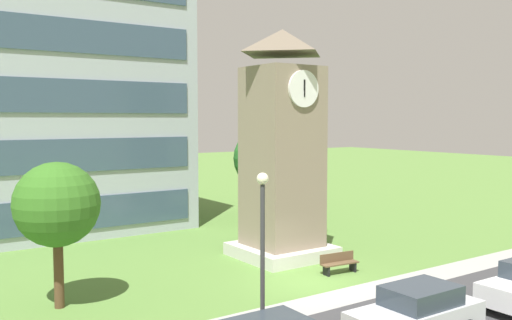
{
  "coord_description": "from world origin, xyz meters",
  "views": [
    {
      "loc": [
        -14.68,
        -17.43,
        6.78
      ],
      "look_at": [
        0.85,
        5.12,
        4.75
      ],
      "focal_mm": 39.18,
      "sensor_mm": 36.0,
      "label": 1
    }
  ],
  "objects_px": {
    "clock_tower": "(282,156)",
    "tree_streetside": "(57,205)",
    "parked_car_silver": "(417,313)",
    "tree_by_building": "(265,158)",
    "park_bench": "(339,263)",
    "street_lamp": "(263,236)"
  },
  "relations": [
    {
      "from": "clock_tower",
      "to": "tree_by_building",
      "type": "bearing_deg",
      "value": 59.29
    },
    {
      "from": "tree_streetside",
      "to": "parked_car_silver",
      "type": "bearing_deg",
      "value": -48.6
    },
    {
      "from": "park_bench",
      "to": "parked_car_silver",
      "type": "distance_m",
      "value": 7.6
    },
    {
      "from": "clock_tower",
      "to": "street_lamp",
      "type": "relative_size",
      "value": 2.13
    },
    {
      "from": "street_lamp",
      "to": "tree_by_building",
      "type": "relative_size",
      "value": 0.83
    },
    {
      "from": "clock_tower",
      "to": "tree_streetside",
      "type": "relative_size",
      "value": 2.1
    },
    {
      "from": "tree_by_building",
      "to": "parked_car_silver",
      "type": "height_order",
      "value": "tree_by_building"
    },
    {
      "from": "clock_tower",
      "to": "tree_streetside",
      "type": "xyz_separation_m",
      "value": [
        -11.08,
        -1.38,
        -1.24
      ]
    },
    {
      "from": "clock_tower",
      "to": "tree_by_building",
      "type": "relative_size",
      "value": 1.77
    },
    {
      "from": "tree_by_building",
      "to": "tree_streetside",
      "type": "relative_size",
      "value": 1.18
    },
    {
      "from": "park_bench",
      "to": "tree_by_building",
      "type": "distance_m",
      "value": 14.14
    },
    {
      "from": "street_lamp",
      "to": "parked_car_silver",
      "type": "relative_size",
      "value": 1.15
    },
    {
      "from": "clock_tower",
      "to": "parked_car_silver",
      "type": "distance_m",
      "value": 11.77
    },
    {
      "from": "clock_tower",
      "to": "street_lamp",
      "type": "bearing_deg",
      "value": -130.39
    },
    {
      "from": "street_lamp",
      "to": "tree_streetside",
      "type": "relative_size",
      "value": 0.98
    },
    {
      "from": "tree_streetside",
      "to": "clock_tower",
      "type": "bearing_deg",
      "value": 7.09
    },
    {
      "from": "street_lamp",
      "to": "clock_tower",
      "type": "bearing_deg",
      "value": 49.61
    },
    {
      "from": "parked_car_silver",
      "to": "tree_by_building",
      "type": "bearing_deg",
      "value": 67.21
    },
    {
      "from": "tree_by_building",
      "to": "parked_car_silver",
      "type": "xyz_separation_m",
      "value": [
        -8.23,
        -19.58,
        -3.25
      ]
    },
    {
      "from": "park_bench",
      "to": "tree_by_building",
      "type": "height_order",
      "value": "tree_by_building"
    },
    {
      "from": "park_bench",
      "to": "tree_by_building",
      "type": "relative_size",
      "value": 0.3
    },
    {
      "from": "park_bench",
      "to": "tree_streetside",
      "type": "distance_m",
      "value": 12.07
    }
  ]
}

